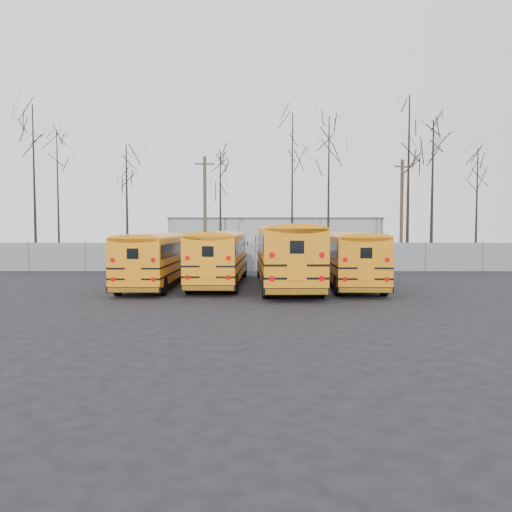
{
  "coord_description": "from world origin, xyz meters",
  "views": [
    {
      "loc": [
        0.2,
        -23.03,
        3.04
      ],
      "look_at": [
        0.1,
        2.55,
        1.6
      ],
      "focal_mm": 35.0,
      "sensor_mm": 36.0,
      "label": 1
    }
  ],
  "objects_px": {
    "utility_pole_left": "(205,210)",
    "utility_pole_right": "(402,211)",
    "bus_c": "(286,250)",
    "bus_a": "(155,255)",
    "bus_d": "(350,255)",
    "bus_b": "(219,253)"
  },
  "relations": [
    {
      "from": "bus_c",
      "to": "bus_a",
      "type": "bearing_deg",
      "value": 175.87
    },
    {
      "from": "bus_c",
      "to": "utility_pole_right",
      "type": "relative_size",
      "value": 1.35
    },
    {
      "from": "bus_a",
      "to": "bus_b",
      "type": "distance_m",
      "value": 3.31
    },
    {
      "from": "utility_pole_right",
      "to": "bus_b",
      "type": "bearing_deg",
      "value": -155.73
    },
    {
      "from": "bus_c",
      "to": "bus_d",
      "type": "relative_size",
      "value": 1.14
    },
    {
      "from": "bus_d",
      "to": "utility_pole_right",
      "type": "height_order",
      "value": "utility_pole_right"
    },
    {
      "from": "bus_a",
      "to": "bus_c",
      "type": "relative_size",
      "value": 0.86
    },
    {
      "from": "bus_d",
      "to": "utility_pole_right",
      "type": "bearing_deg",
      "value": 67.92
    },
    {
      "from": "bus_c",
      "to": "utility_pole_left",
      "type": "distance_m",
      "value": 15.8
    },
    {
      "from": "bus_a",
      "to": "utility_pole_left",
      "type": "height_order",
      "value": "utility_pole_left"
    },
    {
      "from": "bus_b",
      "to": "bus_d",
      "type": "bearing_deg",
      "value": -4.31
    },
    {
      "from": "bus_a",
      "to": "bus_b",
      "type": "height_order",
      "value": "bus_b"
    },
    {
      "from": "bus_a",
      "to": "bus_d",
      "type": "distance_m",
      "value": 10.0
    },
    {
      "from": "bus_c",
      "to": "bus_d",
      "type": "distance_m",
      "value": 3.32
    },
    {
      "from": "utility_pole_left",
      "to": "utility_pole_right",
      "type": "xyz_separation_m",
      "value": [
        16.18,
        1.95,
        0.01
      ]
    },
    {
      "from": "bus_b",
      "to": "utility_pole_left",
      "type": "relative_size",
      "value": 1.21
    },
    {
      "from": "bus_d",
      "to": "bus_a",
      "type": "bearing_deg",
      "value": -177.86
    },
    {
      "from": "bus_b",
      "to": "utility_pole_left",
      "type": "bearing_deg",
      "value": 100.77
    },
    {
      "from": "bus_a",
      "to": "bus_d",
      "type": "height_order",
      "value": "bus_d"
    },
    {
      "from": "bus_a",
      "to": "bus_b",
      "type": "relative_size",
      "value": 0.96
    },
    {
      "from": "bus_b",
      "to": "utility_pole_right",
      "type": "height_order",
      "value": "utility_pole_right"
    },
    {
      "from": "bus_d",
      "to": "utility_pole_left",
      "type": "distance_m",
      "value": 17.01
    }
  ]
}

